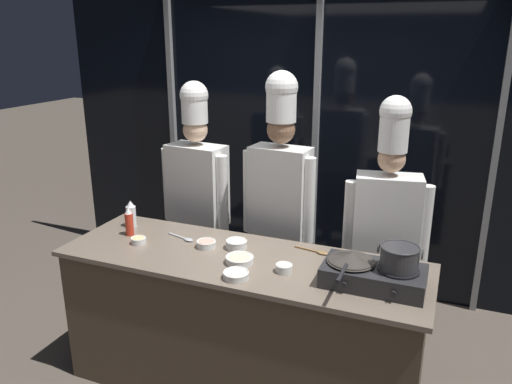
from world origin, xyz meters
TOP-DOWN VIEW (x-y plane):
  - window_wall_back at (0.00, 1.67)m, footprint 5.08×0.09m
  - demo_counter at (0.00, 0.00)m, footprint 2.29×0.74m
  - portable_stove at (0.81, -0.05)m, footprint 0.55×0.32m
  - frying_pan at (0.69, -0.05)m, footprint 0.27×0.46m
  - stock_pot at (0.94, -0.05)m, footprint 0.23×0.21m
  - squeeze_bottle_clear at (-0.93, 0.18)m, footprint 0.07×0.07m
  - squeeze_bottle_chili at (-0.85, 0.05)m, footprint 0.06×0.06m
  - prep_bowl_shrimp at (-0.27, 0.06)m, footprint 0.13×0.13m
  - prep_bowl_garlic at (-0.08, 0.12)m, footprint 0.14×0.14m
  - prep_bowl_bean_sprouts at (0.31, -0.08)m, footprint 0.10×0.10m
  - prep_bowl_onion at (0.09, -0.26)m, footprint 0.15×0.15m
  - prep_bowl_noodles at (0.02, -0.07)m, footprint 0.17×0.17m
  - prep_bowl_ginger at (-0.71, -0.05)m, footprint 0.10×0.10m
  - serving_spoon_slotted at (-0.46, 0.12)m, footprint 0.22×0.09m
  - serving_spoon_solid at (0.42, 0.25)m, footprint 0.23×0.07m
  - chef_head at (-0.70, 0.74)m, footprint 0.60×0.29m
  - chef_sous at (0.02, 0.67)m, footprint 0.55×0.26m
  - chef_line at (0.77, 0.69)m, footprint 0.56×0.30m

SIDE VIEW (x-z plane):
  - demo_counter at x=0.00m, z-range 0.00..0.94m
  - serving_spoon_slotted at x=-0.46m, z-range 0.94..0.95m
  - serving_spoon_solid at x=0.42m, z-range 0.94..0.95m
  - prep_bowl_onion at x=0.09m, z-range 0.94..0.98m
  - prep_bowl_ginger at x=-0.71m, z-range 0.94..0.98m
  - prep_bowl_noodles at x=0.02m, z-range 0.94..0.98m
  - prep_bowl_shrimp at x=-0.27m, z-range 0.94..0.99m
  - prep_bowl_bean_sprouts at x=0.31m, z-range 0.94..0.99m
  - prep_bowl_garlic at x=-0.08m, z-range 0.94..1.00m
  - portable_stove at x=0.81m, z-range 0.93..1.06m
  - squeeze_bottle_clear at x=-0.93m, z-range 0.93..1.13m
  - squeeze_bottle_chili at x=-0.85m, z-range 0.93..1.13m
  - chef_line at x=0.77m, z-range 0.12..2.01m
  - frying_pan at x=0.69m, z-range 1.06..1.11m
  - chef_head at x=-0.70m, z-range 0.14..2.06m
  - stock_pot at x=0.94m, z-range 1.06..1.19m
  - chef_sous at x=0.02m, z-range 0.18..2.20m
  - window_wall_back at x=0.00m, z-range 0.00..2.70m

